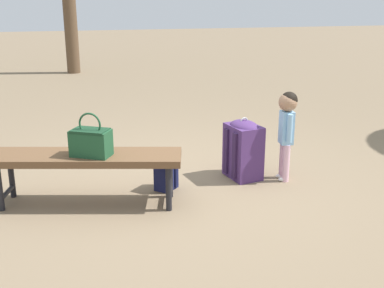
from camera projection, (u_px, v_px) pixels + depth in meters
The scene contains 6 objects.
ground_plane at pixel (180, 187), 4.59m from camera, with size 40.00×40.00×0.00m, color #7F6B51.
park_bench at pixel (86, 160), 4.12m from camera, with size 1.65×0.76×0.45m.
handbag at pixel (91, 141), 4.02m from camera, with size 0.37×0.31×0.37m.
child_standing at pixel (287, 122), 4.61m from camera, with size 0.18×0.23×0.87m.
backpack_large at pixel (243, 148), 4.75m from camera, with size 0.37×0.41×0.61m.
backpack_small at pixel (166, 172), 4.50m from camera, with size 0.24×0.24×0.33m.
Camera 1 is at (-0.89, -4.17, 1.75)m, focal length 45.82 mm.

